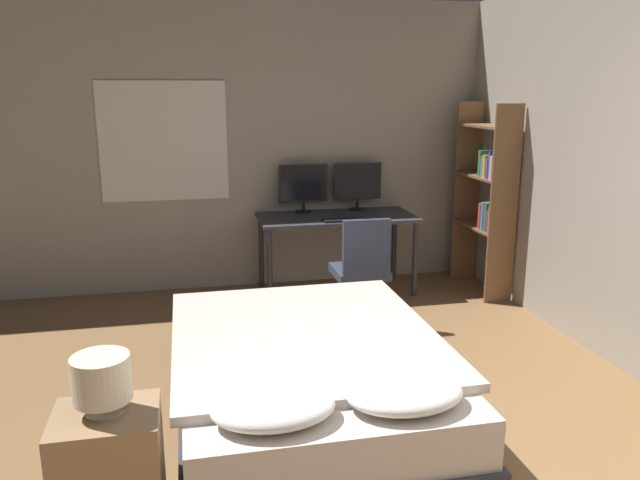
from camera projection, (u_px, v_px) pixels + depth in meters
wall_back at (302, 146)px, 5.99m from camera, size 12.00×0.08×2.70m
bed at (309, 382)px, 3.54m from camera, size 1.49×2.00×0.60m
nightstand at (110, 477)px, 2.64m from camera, size 0.43×0.37×0.59m
bedside_lamp at (102, 379)px, 2.53m from camera, size 0.24×0.24×0.25m
desk at (337, 225)px, 5.82m from camera, size 1.45×0.69×0.73m
monitor_left at (303, 185)px, 5.91m from camera, size 0.47×0.16×0.46m
monitor_right at (358, 183)px, 6.02m from camera, size 0.47×0.16×0.46m
keyboard at (343, 220)px, 5.57m from camera, size 0.37×0.13×0.02m
computer_mouse at (372, 218)px, 5.63m from camera, size 0.07×0.05×0.04m
office_chair at (361, 281)px, 5.11m from camera, size 0.52×0.52×0.90m
bookshelf at (489, 191)px, 5.71m from camera, size 0.26×0.77×1.77m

